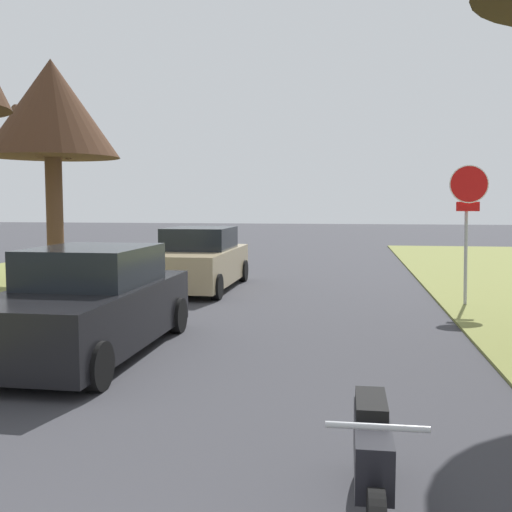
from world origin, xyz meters
The scene contains 5 objects.
stop_sign_far centered at (4.13, 12.44, 2.19)m, with size 0.81×0.31×2.97m.
street_tree_left_mid_b centered at (-6.29, 14.63, 4.67)m, with size 3.56×3.56×5.99m.
parked_sedan_black centered at (-2.17, 7.38, 0.72)m, with size 2.00×4.43×1.57m.
parked_sedan_tan centered at (-2.18, 14.23, 0.72)m, with size 2.00×4.43×1.57m.
parked_motorcycle centered at (1.79, 3.04, 0.48)m, with size 0.60×2.05×0.97m.
Camera 1 is at (1.60, -1.13, 2.26)m, focal length 43.12 mm.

